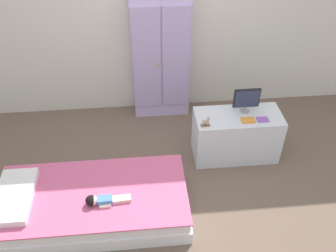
% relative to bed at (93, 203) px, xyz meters
% --- Properties ---
extents(ground_plane, '(10.00, 10.00, 0.02)m').
position_rel_bed_xyz_m(ground_plane, '(0.73, 0.12, -0.14)').
color(ground_plane, brown).
extents(back_wall, '(6.40, 0.05, 2.70)m').
position_rel_bed_xyz_m(back_wall, '(0.73, 1.69, 1.22)').
color(back_wall, silver).
rests_on(back_wall, ground_plane).
extents(bed, '(1.73, 0.86, 0.27)m').
position_rel_bed_xyz_m(bed, '(0.00, 0.00, 0.00)').
color(bed, white).
rests_on(bed, ground_plane).
extents(pillow, '(0.32, 0.62, 0.07)m').
position_rel_bed_xyz_m(pillow, '(-0.66, -0.00, 0.17)').
color(pillow, white).
rests_on(pillow, bed).
extents(doll, '(0.39, 0.14, 0.10)m').
position_rel_bed_xyz_m(doll, '(0.09, -0.12, 0.17)').
color(doll, '#4C84C6').
rests_on(doll, bed).
extents(wardrobe, '(0.66, 0.26, 1.50)m').
position_rel_bed_xyz_m(wardrobe, '(0.75, 1.53, 0.62)').
color(wardrobe, silver).
rests_on(wardrobe, ground_plane).
extents(tv_stand, '(0.89, 0.40, 0.53)m').
position_rel_bed_xyz_m(tv_stand, '(1.48, 0.66, 0.13)').
color(tv_stand, silver).
rests_on(tv_stand, ground_plane).
extents(tv_monitor, '(0.27, 0.10, 0.27)m').
position_rel_bed_xyz_m(tv_monitor, '(1.56, 0.73, 0.55)').
color(tv_monitor, '#99999E').
rests_on(tv_monitor, tv_stand).
extents(rocking_horse_toy, '(0.09, 0.04, 0.11)m').
position_rel_bed_xyz_m(rocking_horse_toy, '(1.12, 0.53, 0.45)').
color(rocking_horse_toy, '#8E6642').
rests_on(rocking_horse_toy, tv_stand).
extents(book_orange, '(0.14, 0.09, 0.02)m').
position_rel_bed_xyz_m(book_orange, '(1.55, 0.57, 0.41)').
color(book_orange, orange).
rests_on(book_orange, tv_stand).
extents(book_purple, '(0.11, 0.08, 0.01)m').
position_rel_bed_xyz_m(book_purple, '(1.70, 0.57, 0.40)').
color(book_purple, '#8E51B2').
rests_on(book_purple, tv_stand).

